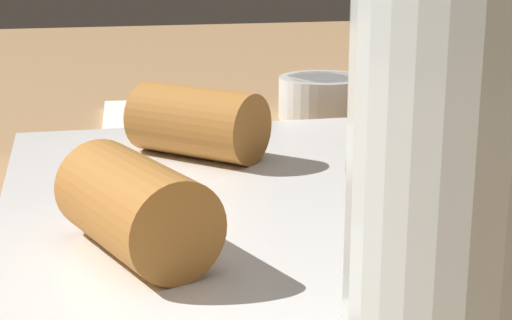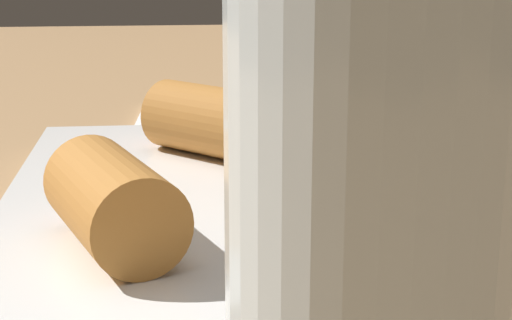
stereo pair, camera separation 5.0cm
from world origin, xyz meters
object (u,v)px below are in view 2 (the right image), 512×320
object	(u,v)px
dipping_bowl_near	(359,98)
napkin	(209,117)
drinking_glass	(371,280)
dipping_bowl_far	(467,98)
serving_plate	(256,204)

from	to	relation	value
dipping_bowl_near	napkin	xyz separation A→B (cm)	(-0.89, -11.89, -1.51)
napkin	drinking_glass	size ratio (longest dim) A/B	0.99
napkin	drinking_glass	world-z (taller)	drinking_glass
dipping_bowl_near	napkin	distance (cm)	12.02
dipping_bowl_near	drinking_glass	size ratio (longest dim) A/B	0.52
dipping_bowl_near	drinking_glass	distance (cm)	48.53
dipping_bowl_near	drinking_glass	world-z (taller)	drinking_glass
dipping_bowl_far	serving_plate	bearing A→B (deg)	-40.46
serving_plate	drinking_glass	size ratio (longest dim) A/B	2.36
drinking_glass	serving_plate	bearing A→B (deg)	-178.95
dipping_bowl_near	napkin	world-z (taller)	dipping_bowl_near
serving_plate	dipping_bowl_far	size ratio (longest dim) A/B	4.58
dipping_bowl_far	napkin	bearing A→B (deg)	-95.20
drinking_glass	napkin	bearing A→B (deg)	-177.65
dipping_bowl_near	dipping_bowl_far	xyz separation A→B (cm)	(0.95, 8.43, 0.00)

